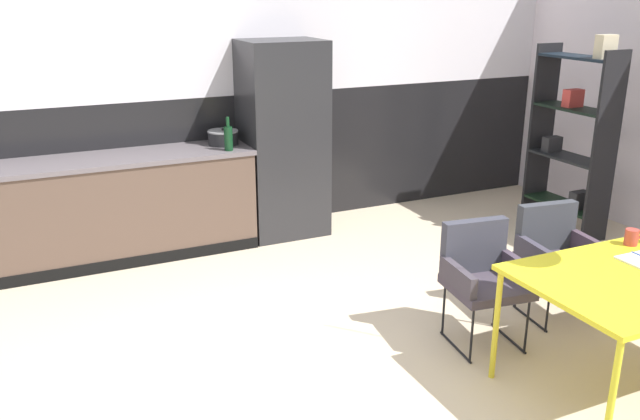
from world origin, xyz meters
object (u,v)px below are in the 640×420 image
Objects in this scene: cooking_pot at (223,137)px; bottle_wine_green at (228,138)px; armchair_far_side at (482,268)px; mug_tall_blue at (632,237)px; open_shelf_unit at (573,135)px; refrigerator_column at (283,140)px; armchair_head_of_table at (554,247)px.

bottle_wine_green reaches higher than cooking_pot.
armchair_far_side is 2.77m from cooking_pot.
open_shelf_unit reaches higher than mug_tall_blue.
refrigerator_column is at bearing -113.43° from open_shelf_unit.
cooking_pot is at bearing 174.93° from refrigerator_column.
armchair_head_of_table is 6.21× the size of mug_tall_blue.
armchair_head_of_table is 0.42× the size of open_shelf_unit.
armchair_far_side is 6.31× the size of mug_tall_blue.
bottle_wine_green is at bearing -161.64° from refrigerator_column.
refrigerator_column is at bearing 18.36° from bottle_wine_green.
bottle_wine_green is at bearing -44.26° from armchair_head_of_table.
mug_tall_blue is at bearing -69.23° from refrigerator_column.
bottle_wine_green reaches higher than armchair_head_of_table.
open_shelf_unit reaches higher than armchair_head_of_table.
cooking_pot is at bearing 119.16° from mug_tall_blue.
mug_tall_blue is at bearing 99.32° from armchair_head_of_table.
bottle_wine_green is (-1.73, 2.81, 0.23)m from mug_tall_blue.
armchair_head_of_table is (1.13, -2.40, -0.40)m from refrigerator_column.
cooking_pot reaches higher than armchair_head_of_table.
refrigerator_column is 2.57m from armchair_far_side.
mug_tall_blue is (0.02, -0.61, 0.28)m from armchair_head_of_table.
armchair_far_side is 1.02× the size of armchair_head_of_table.
armchair_head_of_table is at bearing -164.10° from armchair_far_side.
open_shelf_unit is at bearing -129.09° from armchair_head_of_table.
mug_tall_blue is (1.14, -3.01, -0.12)m from refrigerator_column.
bottle_wine_green is 0.16× the size of open_shelf_unit.
refrigerator_column is 6.62× the size of cooking_pot.
open_shelf_unit is at bearing -138.76° from armchair_far_side.
cooking_pot is 0.25m from bottle_wine_green.
armchair_far_side is at bearing -69.30° from cooking_pot.
refrigerator_column is at bearing 110.77° from mug_tall_blue.
mug_tall_blue is 3.51m from cooking_pot.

